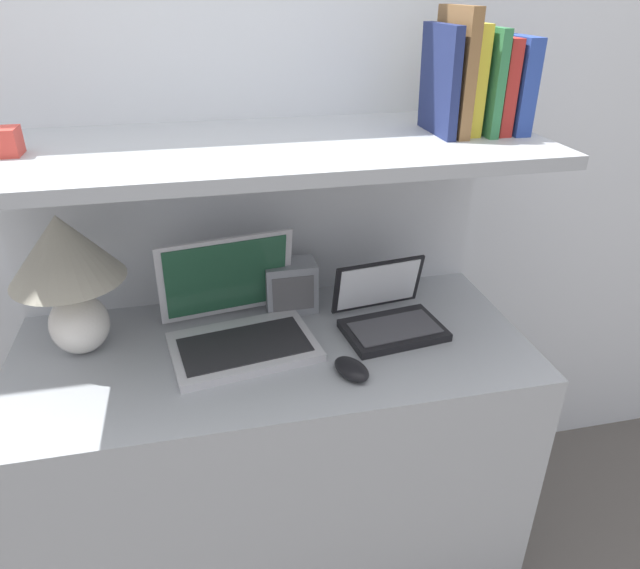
# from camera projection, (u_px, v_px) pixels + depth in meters

# --- Properties ---
(wall_back) EXTENTS (6.00, 0.05, 2.40)m
(wall_back) POSITION_uv_depth(u_px,v_px,m) (248.00, 131.00, 1.45)
(wall_back) COLOR silver
(wall_back) RESTS_ON ground_plane
(desk) EXTENTS (1.23, 0.54, 0.76)m
(desk) POSITION_uv_depth(u_px,v_px,m) (278.00, 464.00, 1.54)
(desk) COLOR #999EA3
(desk) RESTS_ON ground_plane
(back_riser) EXTENTS (1.23, 0.04, 1.21)m
(back_riser) POSITION_uv_depth(u_px,v_px,m) (261.00, 337.00, 1.69)
(back_riser) COLOR silver
(back_riser) RESTS_ON ground_plane
(shelf) EXTENTS (1.23, 0.49, 0.03)m
(shelf) POSITION_uv_depth(u_px,v_px,m) (260.00, 149.00, 1.21)
(shelf) COLOR #999EA3
(shelf) RESTS_ON back_riser
(table_lamp) EXTENTS (0.25, 0.25, 0.34)m
(table_lamp) POSITION_uv_depth(u_px,v_px,m) (66.00, 265.00, 1.25)
(table_lamp) COLOR white
(table_lamp) RESTS_ON desk
(laptop_large) EXTENTS (0.37, 0.33, 0.24)m
(laptop_large) POSITION_uv_depth(u_px,v_px,m) (238.00, 322.00, 1.37)
(laptop_large) COLOR silver
(laptop_large) RESTS_ON desk
(laptop_small) EXTENTS (0.26, 0.23, 0.16)m
(laptop_small) POSITION_uv_depth(u_px,v_px,m) (389.00, 315.00, 1.43)
(laptop_small) COLOR black
(laptop_small) RESTS_ON desk
(computer_mouse) EXTENTS (0.09, 0.11, 0.03)m
(computer_mouse) POSITION_uv_depth(u_px,v_px,m) (352.00, 369.00, 1.26)
(computer_mouse) COLOR black
(computer_mouse) RESTS_ON desk
(router_box) EXTENTS (0.13, 0.09, 0.14)m
(router_box) POSITION_uv_depth(u_px,v_px,m) (290.00, 286.00, 1.50)
(router_box) COLOR gray
(router_box) RESTS_ON desk
(book_blue) EXTENTS (0.04, 0.17, 0.20)m
(book_blue) POSITION_uv_depth(u_px,v_px,m) (511.00, 84.00, 1.26)
(book_blue) COLOR #284293
(book_blue) RESTS_ON shelf
(book_red) EXTENTS (0.03, 0.15, 0.20)m
(book_red) POSITION_uv_depth(u_px,v_px,m) (495.00, 85.00, 1.26)
(book_red) COLOR #A82823
(book_red) RESTS_ON shelf
(book_green) EXTENTS (0.02, 0.17, 0.22)m
(book_green) POSITION_uv_depth(u_px,v_px,m) (482.00, 81.00, 1.25)
(book_green) COLOR #2D7042
(book_green) RESTS_ON shelf
(book_yellow) EXTENTS (0.03, 0.13, 0.23)m
(book_yellow) POSITION_uv_depth(u_px,v_px,m) (468.00, 79.00, 1.24)
(book_yellow) COLOR gold
(book_yellow) RESTS_ON shelf
(book_brown) EXTENTS (0.03, 0.17, 0.26)m
(book_brown) POSITION_uv_depth(u_px,v_px,m) (454.00, 72.00, 1.22)
(book_brown) COLOR brown
(book_brown) RESTS_ON shelf
(book_navy) EXTENTS (0.03, 0.17, 0.23)m
(book_navy) POSITION_uv_depth(u_px,v_px,m) (439.00, 81.00, 1.23)
(book_navy) COLOR navy
(book_navy) RESTS_ON shelf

